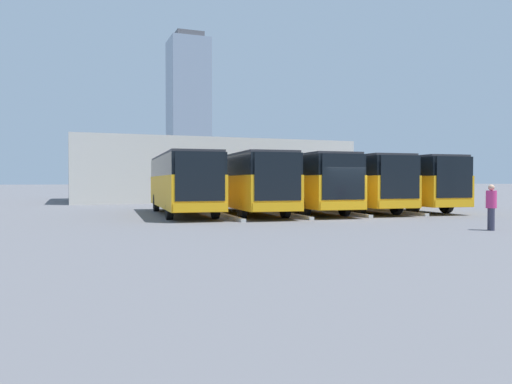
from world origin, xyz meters
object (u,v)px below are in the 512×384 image
at_px(bus_3, 246,181).
at_px(bus_0, 396,181).
at_px(bus_4, 182,181).
at_px(pedestrian, 491,206).
at_px(bus_1, 349,181).
at_px(bus_2, 301,181).

bearing_deg(bus_3, bus_0, -174.50).
xyz_separation_m(bus_4, pedestrian, (-8.85, 12.69, -0.90)).
height_order(bus_0, bus_1, same).
relative_size(bus_0, bus_3, 1.00).
bearing_deg(bus_4, bus_0, -177.86).
height_order(bus_0, pedestrian, bus_0).
xyz_separation_m(bus_0, bus_4, (13.62, -0.52, 0.00)).
bearing_deg(bus_2, bus_0, -174.20).
bearing_deg(pedestrian, bus_2, -141.55).
xyz_separation_m(bus_1, bus_4, (10.22, -0.47, 0.00)).
bearing_deg(bus_1, bus_3, 6.52).
bearing_deg(bus_0, bus_4, 2.14).
xyz_separation_m(bus_1, bus_2, (3.41, 0.23, 0.00)).
height_order(bus_1, bus_2, same).
bearing_deg(pedestrian, bus_1, -157.57).
distance_m(bus_1, bus_3, 6.82).
bearing_deg(bus_0, bus_3, 5.50).
relative_size(bus_0, bus_1, 1.00).
bearing_deg(pedestrian, bus_0, -172.60).
xyz_separation_m(bus_3, pedestrian, (-5.44, 11.96, -0.90)).
bearing_deg(bus_1, bus_4, 1.70).
relative_size(bus_1, pedestrian, 6.64).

